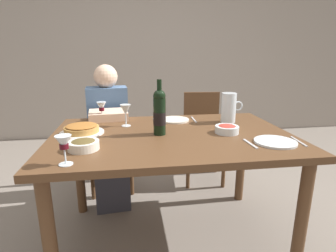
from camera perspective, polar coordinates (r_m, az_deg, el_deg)
The scene contains 20 objects.
ground_plane at distance 2.06m, azimuth 0.72°, elevation -22.30°, with size 8.00×8.00×0.00m, color slate.
back_wall at distance 4.15m, azimuth -4.90°, elevation 17.29°, with size 8.00×0.10×2.80m, color #A3998E.
dining_table at distance 1.73m, azimuth 0.79°, elevation -4.56°, with size 1.50×1.00×0.76m.
wine_bottle at distance 1.66m, azimuth -1.83°, elevation 2.98°, with size 0.08×0.08×0.34m.
water_pitcher at distance 2.01m, azimuth 12.70°, elevation 3.42°, with size 0.16×0.11×0.22m.
baked_tart at distance 1.79m, azimuth -17.79°, elevation -0.66°, with size 0.28×0.28×0.06m.
salad_bowl at distance 1.75m, azimuth 12.36°, elevation -0.56°, with size 0.15×0.15×0.06m.
olive_bowl at distance 1.49m, azimuth -17.46°, elevation -3.73°, with size 0.16×0.16×0.06m.
wine_glass_left_diner at distance 1.88m, azimuth -8.98°, elevation 3.27°, with size 0.07×0.07×0.15m.
wine_glass_right_diner at distance 1.30m, azimuth -21.19°, elevation -3.53°, with size 0.07×0.07×0.14m.
wine_glass_centre at distance 2.05m, azimuth -13.89°, elevation 3.83°, with size 0.07×0.07×0.15m.
dinner_plate_left_setting at distance 1.65m, azimuth 21.76°, elevation -3.15°, with size 0.24×0.24×0.01m, color silver.
dinner_plate_right_setting at distance 2.03m, azimuth 1.36°, elevation 1.32°, with size 0.22×0.22×0.01m, color silver.
fork_left_setting at distance 1.58m, azimuth 17.02°, elevation -3.61°, with size 0.16×0.01×0.01m, color silver.
knife_left_setting at distance 1.73m, azimuth 25.93°, elevation -2.93°, with size 0.18×0.01×0.01m, color silver.
knife_right_setting at distance 2.06m, azimuth 5.48°, elevation 1.36°, with size 0.18×0.01×0.01m, color silver.
spoon_right_setting at distance 2.01m, azimuth -2.85°, elevation 1.07°, with size 0.16×0.01×0.01m, color silver.
chair_left at distance 2.60m, azimuth -12.30°, elevation -2.04°, with size 0.44×0.44×0.87m.
diner_left at distance 2.34m, azimuth -12.37°, elevation -0.94°, with size 0.37×0.53×1.16m.
chair_right at distance 2.73m, azimuth 7.30°, elevation -0.97°, with size 0.44×0.44×0.87m.
Camera 1 is at (-0.26, -1.61, 1.26)m, focal length 28.80 mm.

